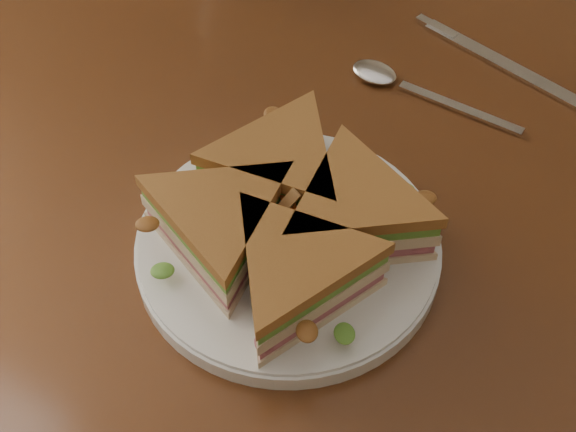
{
  "coord_description": "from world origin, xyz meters",
  "views": [
    {
      "loc": [
        0.21,
        -0.43,
        1.3
      ],
      "look_at": [
        -0.02,
        -0.1,
        0.8
      ],
      "focal_mm": 50.0,
      "sensor_mm": 36.0,
      "label": 1
    }
  ],
  "objects_px": {
    "table": "(360,256)",
    "sandwich_wedges": "(288,220)",
    "knife": "(495,60)",
    "spoon": "(395,81)",
    "plate": "(288,247)"
  },
  "relations": [
    {
      "from": "table",
      "to": "sandwich_wedges",
      "type": "xyz_separation_m",
      "value": [
        -0.02,
        -0.1,
        0.14
      ]
    },
    {
      "from": "plate",
      "to": "spoon",
      "type": "distance_m",
      "value": 0.24
    },
    {
      "from": "spoon",
      "to": "sandwich_wedges",
      "type": "bearing_deg",
      "value": -85.27
    },
    {
      "from": "sandwich_wedges",
      "to": "knife",
      "type": "relative_size",
      "value": 1.33
    },
    {
      "from": "plate",
      "to": "knife",
      "type": "xyz_separation_m",
      "value": [
        0.04,
        0.33,
        -0.01
      ]
    },
    {
      "from": "spoon",
      "to": "table",
      "type": "bearing_deg",
      "value": -72.57
    },
    {
      "from": "knife",
      "to": "sandwich_wedges",
      "type": "bearing_deg",
      "value": -87.73
    },
    {
      "from": "table",
      "to": "spoon",
      "type": "xyz_separation_m",
      "value": [
        -0.05,
        0.14,
        0.1
      ]
    },
    {
      "from": "table",
      "to": "knife",
      "type": "height_order",
      "value": "knife"
    },
    {
      "from": "table",
      "to": "plate",
      "type": "bearing_deg",
      "value": -101.19
    },
    {
      "from": "table",
      "to": "plate",
      "type": "height_order",
      "value": "plate"
    },
    {
      "from": "plate",
      "to": "spoon",
      "type": "height_order",
      "value": "plate"
    },
    {
      "from": "spoon",
      "to": "knife",
      "type": "xyz_separation_m",
      "value": [
        0.07,
        0.09,
        -0.0
      ]
    },
    {
      "from": "table",
      "to": "sandwich_wedges",
      "type": "relative_size",
      "value": 4.2
    },
    {
      "from": "table",
      "to": "spoon",
      "type": "height_order",
      "value": "spoon"
    }
  ]
}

